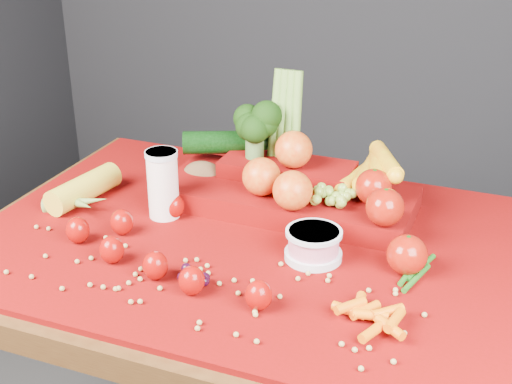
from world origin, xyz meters
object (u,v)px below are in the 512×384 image
at_px(yogurt_bowl, 314,244).
at_px(milk_glass, 163,182).
at_px(produce_mound, 297,181).
at_px(table, 252,284).

bearing_deg(yogurt_bowl, milk_glass, 171.08).
bearing_deg(milk_glass, produce_mound, 29.63).
bearing_deg(milk_glass, table, -5.52).
bearing_deg(produce_mound, milk_glass, -150.37).
bearing_deg(milk_glass, yogurt_bowl, -8.92).
bearing_deg(yogurt_bowl, table, 166.09).
xyz_separation_m(yogurt_bowl, produce_mound, (-0.10, 0.19, 0.03)).
bearing_deg(table, milk_glass, 174.48).
bearing_deg(table, yogurt_bowl, -13.91).
relative_size(yogurt_bowl, produce_mound, 0.18).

